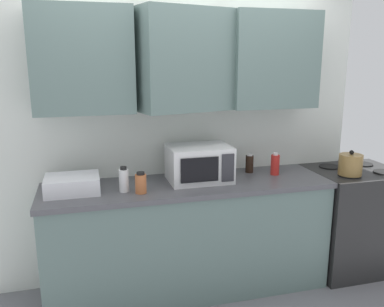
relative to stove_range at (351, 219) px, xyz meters
name	(u,v)px	position (x,y,z in m)	size (l,w,h in m)	color
wall_back_with_cabinets	(181,93)	(-1.50, 0.25, 1.12)	(3.10, 0.50, 2.60)	silver
counter_run	(188,236)	(-1.50, 0.02, 0.00)	(2.23, 0.63, 0.90)	slate
stove_range	(351,219)	(0.00, 0.00, 0.00)	(0.76, 0.64, 0.91)	black
kettle	(350,164)	(-0.17, -0.14, 0.55)	(0.19, 0.19, 0.20)	olive
microwave	(199,163)	(-1.40, 0.06, 0.59)	(0.48, 0.37, 0.28)	silver
dish_rack	(72,184)	(-2.36, 0.02, 0.51)	(0.38, 0.30, 0.12)	silver
bottle_white_jar	(124,180)	(-2.00, -0.06, 0.54)	(0.07, 0.07, 0.19)	white
bottle_red_sauce	(275,164)	(-0.74, 0.06, 0.53)	(0.07, 0.07, 0.19)	red
bottle_spice_jar	(141,183)	(-1.88, -0.12, 0.52)	(0.08, 0.08, 0.16)	#BC6638
bottle_soy_dark	(249,164)	(-0.92, 0.18, 0.52)	(0.07, 0.07, 0.16)	black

